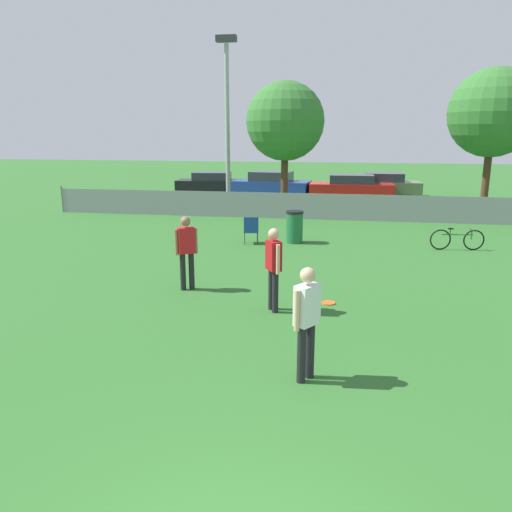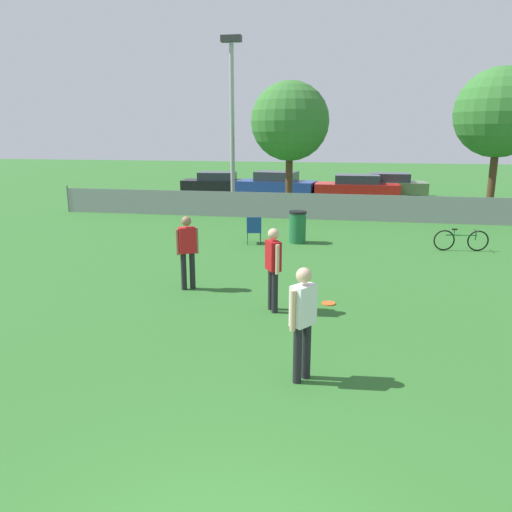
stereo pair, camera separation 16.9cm
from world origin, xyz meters
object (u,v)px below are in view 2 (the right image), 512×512
Objects in this scene: player_thrower_red at (273,264)px; parked_car_red at (357,187)px; parked_car_olive at (389,185)px; trash_bin at (298,227)px; player_defender_red at (187,247)px; tree_near_pole at (290,122)px; light_pole at (232,110)px; parked_car_dark at (217,183)px; tree_far_right at (500,113)px; frisbee_disc at (329,303)px; folding_chair_sideline at (254,229)px; player_receiver_white at (303,316)px; parked_car_blue at (276,184)px; bicycle_sideline at (461,240)px.

parked_car_red is (1.75, 18.68, -0.35)m from player_thrower_red.
parked_car_olive is (1.85, 1.37, 0.00)m from parked_car_red.
parked_car_red is (1.97, 12.02, 0.12)m from trash_bin.
player_defender_red is 0.37× the size of parked_car_red.
tree_near_pole is at bearing 155.45° from player_thrower_red.
light_pole is 11.03m from parked_car_olive.
parked_car_dark is (-4.27, 18.36, -0.36)m from player_defender_red.
parked_car_olive is (-3.93, 6.12, -3.74)m from tree_far_right.
tree_far_right is at bearing 64.25° from frisbee_disc.
parked_car_red is (3.36, 12.49, 0.15)m from folding_chair_sideline.
parked_car_red is at bearing 60.75° from tree_near_pole.
trash_bin is at bearing 41.08° from player_receiver_white.
parked_car_blue reaches higher than trash_bin.
parked_car_olive reaches higher than parked_car_dark.
parked_car_red is at bearing 44.65° from light_pole.
bicycle_sideline is 5.14m from trash_bin.
tree_far_right is at bearing -58.62° from parked_car_olive.
player_defender_red is at bearing -109.40° from trash_bin.
folding_chair_sideline reaches higher than frisbee_disc.
player_defender_red is 19.82m from parked_car_olive.
light_pole is 4.43× the size of player_receiver_white.
frisbee_disc is 0.06× the size of parked_car_blue.
frisbee_disc is 0.07× the size of parked_car_olive.
light_pole reaches higher than parked_car_dark.
tree_far_right reaches higher than bicycle_sideline.
player_receiver_white is at bearing -83.35° from trash_bin.
player_thrower_red is (1.35, -13.15, -3.06)m from tree_near_pole.
light_pole is 14.15m from frisbee_disc.
parked_car_blue reaches higher than frisbee_disc.
parked_car_dark is 10.07m from parked_car_olive.
bicycle_sideline is 13.67m from parked_car_olive.
bicycle_sideline is (-2.61, -7.49, -4.06)m from tree_far_right.
parked_car_blue reaches higher than folding_chair_sideline.
parked_car_olive is at bearing 42.86° from light_pole.
light_pole is 1.67× the size of parked_car_blue.
tree_near_pole is at bearing -104.13° from folding_chair_sideline.
bicycle_sideline is 0.36× the size of parked_car_red.
parked_car_dark is 0.92× the size of parked_car_blue.
tree_far_right is at bearing 43.18° from trash_bin.
frisbee_disc is at bearing -115.75° from tree_far_right.
player_receiver_white is 9.40m from folding_chair_sideline.
parked_car_blue is 1.10× the size of parked_car_olive.
light_pole is 11.84m from bicycle_sideline.
frisbee_disc is 19.57m from parked_car_olive.
parked_car_blue is (-0.60, 17.80, -0.33)m from player_defender_red.
parked_car_dark is 1.02× the size of parked_car_olive.
bicycle_sideline is at bearing 170.31° from folding_chair_sideline.
trash_bin is at bearing 102.58° from frisbee_disc.
tree_far_right reaches higher than player_defender_red.
trash_bin is at bearing 171.19° from bicycle_sideline.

